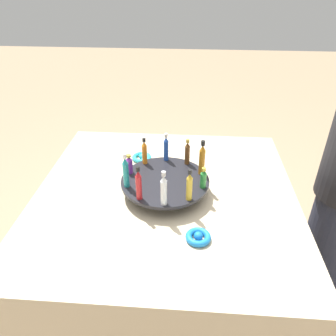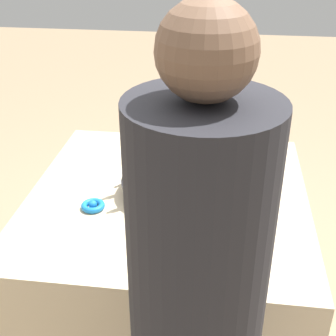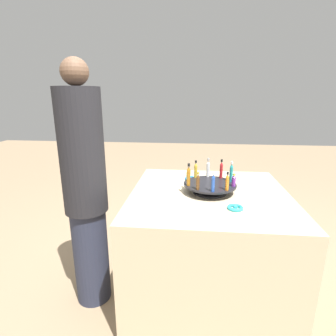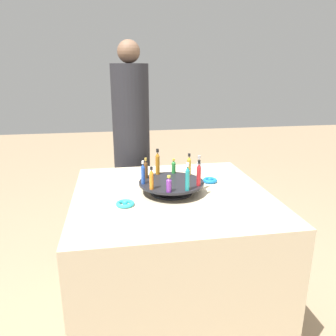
# 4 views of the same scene
# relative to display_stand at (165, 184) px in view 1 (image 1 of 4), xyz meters

# --- Properties ---
(ground_plane) EXTENTS (12.00, 12.00, 0.00)m
(ground_plane) POSITION_rel_display_stand_xyz_m (0.00, 0.00, -0.80)
(ground_plane) COLOR #997F60
(party_table) EXTENTS (1.04, 1.04, 0.76)m
(party_table) POSITION_rel_display_stand_xyz_m (0.00, 0.00, -0.42)
(party_table) COLOR beige
(party_table) RESTS_ON ground_plane
(display_stand) EXTENTS (0.35, 0.35, 0.06)m
(display_stand) POSITION_rel_display_stand_xyz_m (0.00, 0.00, 0.00)
(display_stand) COLOR black
(display_stand) RESTS_ON party_table
(bottle_green) EXTENTS (0.02, 0.02, 0.08)m
(bottle_green) POSITION_rel_display_stand_xyz_m (0.04, 0.15, 0.06)
(bottle_green) COLOR #288438
(bottle_green) RESTS_ON display_stand
(bottle_amber) EXTENTS (0.02, 0.02, 0.15)m
(bottle_amber) POSITION_rel_display_stand_xyz_m (-0.05, 0.14, 0.09)
(bottle_amber) COLOR #AD6B19
(bottle_amber) RESTS_ON display_stand
(bottle_brown) EXTENTS (0.02, 0.02, 0.11)m
(bottle_brown) POSITION_rel_display_stand_xyz_m (-0.13, 0.08, 0.08)
(bottle_brown) COLOR brown
(bottle_brown) RESTS_ON display_stand
(bottle_blue) EXTENTS (0.02, 0.02, 0.13)m
(bottle_blue) POSITION_rel_display_stand_xyz_m (-0.15, -0.01, 0.08)
(bottle_blue) COLOR #234CAD
(bottle_blue) RESTS_ON display_stand
(bottle_orange) EXTENTS (0.02, 0.02, 0.12)m
(bottle_orange) POSITION_rel_display_stand_xyz_m (-0.12, -0.10, 0.08)
(bottle_orange) COLOR orange
(bottle_orange) RESTS_ON display_stand
(bottle_purple) EXTENTS (0.03, 0.03, 0.08)m
(bottle_purple) POSITION_rel_display_stand_xyz_m (-0.04, -0.15, 0.06)
(bottle_purple) COLOR #702D93
(bottle_purple) RESTS_ON display_stand
(bottle_teal) EXTENTS (0.02, 0.02, 0.14)m
(bottle_teal) POSITION_rel_display_stand_xyz_m (0.05, -0.14, 0.09)
(bottle_teal) COLOR teal
(bottle_teal) RESTS_ON display_stand
(bottle_red) EXTENTS (0.02, 0.02, 0.14)m
(bottle_red) POSITION_rel_display_stand_xyz_m (0.13, -0.08, 0.08)
(bottle_red) COLOR #B21E23
(bottle_red) RESTS_ON display_stand
(bottle_clear) EXTENTS (0.02, 0.02, 0.14)m
(bottle_clear) POSITION_rel_display_stand_xyz_m (0.15, 0.01, 0.08)
(bottle_clear) COLOR silver
(bottle_clear) RESTS_ON display_stand
(bottle_gold) EXTENTS (0.02, 0.02, 0.13)m
(bottle_gold) POSITION_rel_display_stand_xyz_m (0.12, 0.10, 0.08)
(bottle_gold) COLOR gold
(bottle_gold) RESTS_ON display_stand
(ribbon_bow_blue) EXTENTS (0.09, 0.09, 0.03)m
(ribbon_bow_blue) POSITION_rel_display_stand_xyz_m (0.25, 0.13, -0.03)
(ribbon_bow_blue) COLOR blue
(ribbon_bow_blue) RESTS_ON party_table
(ribbon_bow_teal) EXTENTS (0.09, 0.09, 0.03)m
(ribbon_bow_teal) POSITION_rel_display_stand_xyz_m (-0.25, -0.13, -0.03)
(ribbon_bow_teal) COLOR #2DB7CC
(ribbon_bow_teal) RESTS_ON party_table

